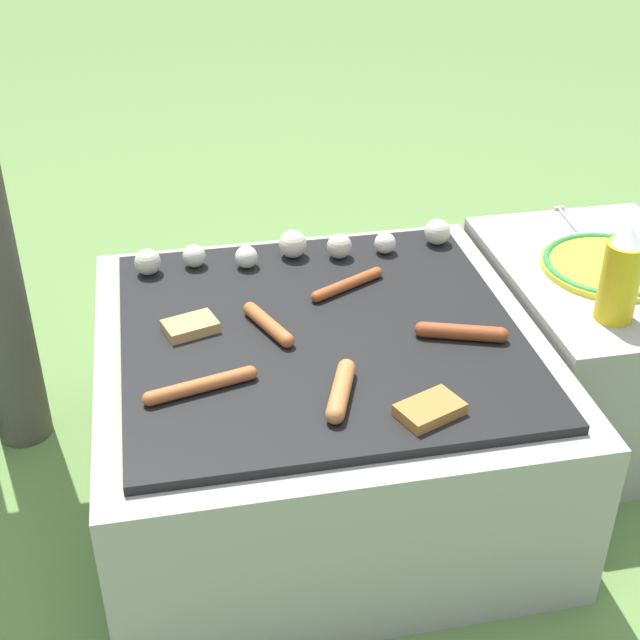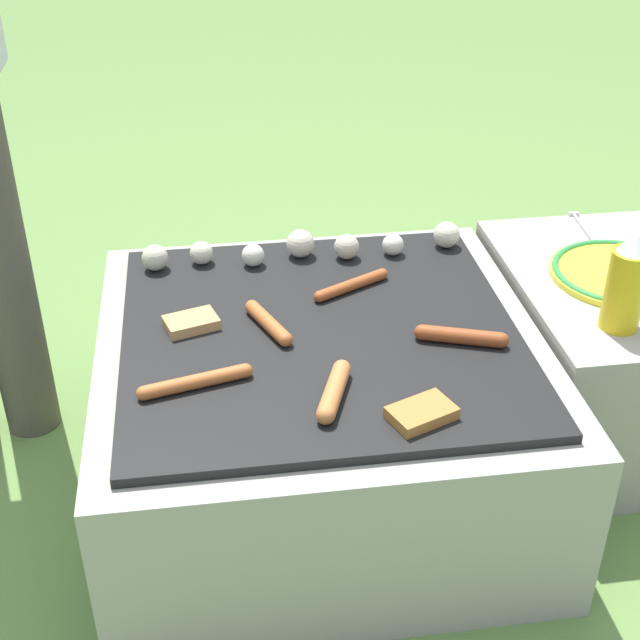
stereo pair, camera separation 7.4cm
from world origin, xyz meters
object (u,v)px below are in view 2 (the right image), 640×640
(sausage_front_center, at_px, (351,285))
(fork_utensil, at_px, (584,228))
(condiment_bottle, at_px, (626,284))
(plate_colorful, at_px, (620,273))

(sausage_front_center, bearing_deg, fork_utensil, 19.06)
(condiment_bottle, bearing_deg, plate_colorful, 64.87)
(plate_colorful, height_order, fork_utensil, plate_colorful)
(plate_colorful, height_order, condiment_bottle, condiment_bottle)
(plate_colorful, bearing_deg, sausage_front_center, 177.49)
(plate_colorful, bearing_deg, condiment_bottle, -115.13)
(fork_utensil, bearing_deg, sausage_front_center, -160.94)
(sausage_front_center, relative_size, plate_colorful, 0.57)
(sausage_front_center, distance_m, condiment_bottle, 0.51)
(fork_utensil, bearing_deg, plate_colorful, -93.50)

